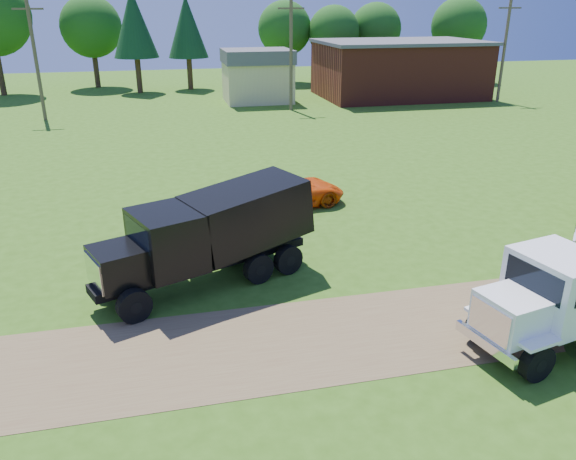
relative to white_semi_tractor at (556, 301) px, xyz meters
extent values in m
plane|color=#335913|center=(-4.38, 1.73, -1.37)|extent=(140.00, 140.00, 0.00)
cube|color=brown|center=(-4.38, 1.73, -1.36)|extent=(120.00, 4.20, 0.01)
cylinder|color=black|center=(-1.29, -1.21, -0.89)|extent=(1.00, 0.50, 0.96)
cylinder|color=black|center=(-1.29, -1.21, -0.89)|extent=(0.40, 0.39, 0.34)
cylinder|color=black|center=(-1.68, 0.61, -0.89)|extent=(1.00, 0.50, 0.96)
cylinder|color=black|center=(-1.68, 0.61, -0.89)|extent=(0.40, 0.39, 0.34)
cube|color=white|center=(-1.44, -0.29, -0.02)|extent=(1.85, 1.78, 1.05)
cube|color=silver|center=(-2.21, -0.46, -0.06)|extent=(0.35, 1.29, 0.87)
cube|color=silver|center=(-2.25, -0.46, -0.67)|extent=(0.55, 1.99, 0.26)
cube|color=white|center=(-0.08, 0.01, 0.42)|extent=(2.23, 2.43, 1.83)
cube|color=black|center=(-0.95, -0.18, 0.81)|extent=(0.41, 1.71, 0.74)
cube|color=black|center=(-0.30, 1.04, 0.81)|extent=(1.29, 0.31, 0.65)
cube|color=white|center=(-1.29, -1.21, -0.32)|extent=(1.11, 0.61, 0.09)
cube|color=white|center=(-1.68, 0.61, -0.32)|extent=(1.11, 0.61, 0.09)
cylinder|color=silver|center=(0.80, 0.69, 0.64)|extent=(0.15, 0.15, 4.01)
cube|color=black|center=(-8.66, 5.75, -0.63)|extent=(7.16, 3.65, 0.28)
cylinder|color=black|center=(-10.85, 3.80, -0.86)|extent=(1.06, 0.68, 1.01)
cylinder|color=black|center=(-10.85, 3.80, -0.86)|extent=(0.46, 0.45, 0.35)
cylinder|color=black|center=(-11.58, 5.59, -0.86)|extent=(1.06, 0.68, 1.01)
cylinder|color=black|center=(-11.58, 5.59, -0.86)|extent=(0.46, 0.45, 0.35)
cylinder|color=black|center=(-6.93, 5.41, -0.86)|extent=(1.06, 0.68, 1.01)
cylinder|color=black|center=(-6.93, 5.41, -0.86)|extent=(0.46, 0.45, 0.35)
cylinder|color=black|center=(-7.67, 7.20, -0.86)|extent=(1.06, 0.68, 1.01)
cylinder|color=black|center=(-7.67, 7.20, -0.86)|extent=(0.46, 0.45, 0.35)
cylinder|color=black|center=(-5.83, 5.87, -0.86)|extent=(1.06, 0.68, 1.01)
cylinder|color=black|center=(-5.83, 5.87, -0.86)|extent=(0.46, 0.45, 0.35)
cylinder|color=black|center=(-6.56, 7.65, -0.86)|extent=(1.06, 0.68, 1.01)
cylinder|color=black|center=(-6.56, 7.65, -0.86)|extent=(0.46, 0.45, 0.35)
cube|color=black|center=(-11.13, 4.73, 0.06)|extent=(2.13, 2.08, 1.10)
cube|color=silver|center=(-11.90, 4.42, 0.01)|extent=(0.59, 1.31, 0.92)
cube|color=black|center=(-9.77, 5.29, 0.47)|extent=(2.54, 2.74, 1.84)
cube|color=black|center=(-10.60, 4.95, 0.88)|extent=(0.74, 1.72, 0.74)
cube|color=black|center=(-7.13, 6.37, 0.70)|extent=(4.57, 3.58, 2.23)
imported|color=#E14D0A|center=(-4.12, 12.64, -0.69)|extent=(5.16, 2.96, 1.36)
imported|color=#999999|center=(-6.83, 10.63, -0.36)|extent=(1.03, 0.83, 2.02)
cube|color=maroon|center=(13.62, 41.73, 1.13)|extent=(15.00, 10.00, 5.00)
cube|color=#515156|center=(13.62, 41.73, 3.78)|extent=(15.40, 10.40, 0.30)
cube|color=#CAB97E|center=(-0.38, 41.73, 0.43)|extent=(6.00, 5.00, 3.60)
cube|color=#515156|center=(-0.38, 41.73, 2.73)|extent=(6.20, 5.40, 1.20)
cylinder|color=#493B29|center=(-18.38, 36.73, 3.13)|extent=(0.28, 0.28, 9.00)
cube|color=#493B29|center=(-18.38, 36.73, 6.83)|extent=(2.20, 0.14, 0.14)
cylinder|color=#493B29|center=(1.62, 36.73, 3.13)|extent=(0.28, 0.28, 9.00)
cube|color=#493B29|center=(1.62, 36.73, 6.83)|extent=(2.20, 0.14, 0.14)
cylinder|color=#493B29|center=(21.62, 36.73, 3.13)|extent=(0.28, 0.28, 9.00)
cube|color=#493B29|center=(21.62, 36.73, 6.83)|extent=(2.20, 0.14, 0.14)
cylinder|color=#352016|center=(-24.56, 51.49, 0.65)|extent=(0.56, 0.56, 4.04)
cylinder|color=#352016|center=(-15.78, 55.30, 0.32)|extent=(0.56, 0.56, 3.38)
sphere|color=#204B12|center=(-15.78, 55.30, 4.90)|extent=(6.37, 6.37, 6.37)
cylinder|color=#352016|center=(-5.95, 51.50, 0.29)|extent=(0.56, 0.56, 3.32)
cone|color=black|center=(-5.95, 51.50, 4.98)|extent=(4.17, 4.17, 6.16)
cylinder|color=#352016|center=(5.13, 54.65, 0.23)|extent=(0.56, 0.56, 3.20)
sphere|color=#204B12|center=(5.13, 54.65, 4.58)|extent=(6.04, 6.04, 6.04)
cylinder|color=#352016|center=(10.38, 52.84, 0.14)|extent=(0.56, 0.56, 3.03)
sphere|color=#204B12|center=(10.38, 52.84, 4.26)|extent=(5.71, 5.71, 5.71)
cylinder|color=#352016|center=(25.14, 51.76, 0.30)|extent=(0.56, 0.56, 3.34)
sphere|color=#204B12|center=(25.14, 51.76, 4.83)|extent=(6.30, 6.30, 6.30)
cylinder|color=#352016|center=(-11.22, 50.16, 0.40)|extent=(0.56, 0.56, 3.53)
cone|color=black|center=(-11.22, 50.16, 5.39)|extent=(4.44, 4.44, 6.56)
cylinder|color=#352016|center=(15.82, 54.02, 0.19)|extent=(0.56, 0.56, 3.13)
sphere|color=#204B12|center=(15.82, 54.02, 4.44)|extent=(5.90, 5.90, 5.90)
camera|label=1|loc=(-9.74, -10.94, 7.20)|focal=35.00mm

